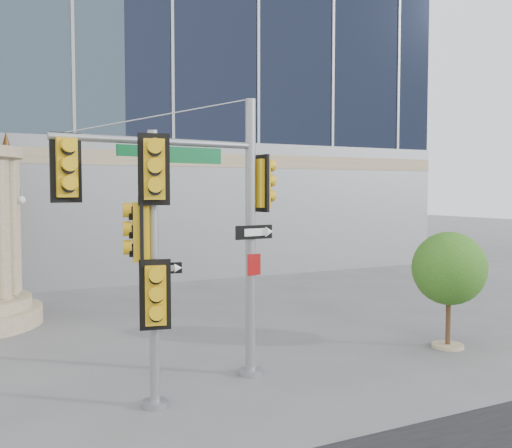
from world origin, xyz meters
name	(u,v)px	position (x,y,z in m)	size (l,w,h in m)	color
ground	(306,394)	(0.00, 0.00, 0.00)	(120.00, 120.00, 0.00)	#545456
main_signal_pole	(206,206)	(-1.49, 1.38, 3.56)	(4.46, 0.89, 5.75)	slate
secondary_signal_pole	(151,247)	(-2.85, 0.55, 2.89)	(0.85, 0.74, 4.93)	slate
street_tree	(450,271)	(4.86, 1.21, 1.89)	(1.84, 1.80, 2.87)	gray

